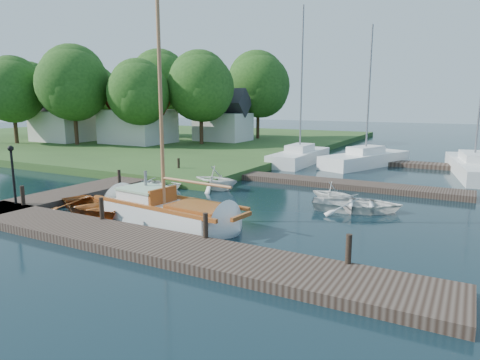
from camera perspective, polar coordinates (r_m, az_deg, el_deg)
The scene contains 32 objects.
ground at distance 18.57m, azimuth 0.00°, elevation -3.64°, with size 160.00×160.00×0.00m, color black.
near_dock at distance 13.78m, azimuth -12.18°, elevation -8.32°, with size 18.00×2.20×0.30m, color #2E2119.
left_dock at distance 24.76m, azimuth -14.17°, elevation -0.02°, with size 2.20×18.00×0.30m, color #2E2119.
far_dock at distance 23.68m, azimuth 11.87°, elevation -0.40°, with size 14.00×1.60×0.30m, color #2E2119.
shore at distance 52.82m, azimuth -15.47°, elevation 5.49°, with size 50.00×40.00×0.50m, color #2D4A1F.
mooring_post_0 at distance 19.80m, azimuth -26.99°, elevation -1.84°, with size 0.16×0.16×0.80m, color black.
mooring_post_1 at distance 16.34m, azimuth -17.97°, elevation -3.62°, with size 0.16×0.16×0.80m, color black.
mooring_post_2 at distance 13.51m, azimuth -4.62°, elevation -6.06°, with size 0.16×0.16×0.80m, color black.
mooring_post_3 at distance 11.77m, azimuth 14.28°, elevation -8.90°, with size 0.16×0.16×0.80m, color black.
mooring_post_4 at distance 22.56m, azimuth -15.80°, elevation 0.31°, with size 0.16×0.16×0.80m, color black.
mooring_post_5 at distance 26.31m, azimuth -8.19°, elevation 2.01°, with size 0.16×0.16×0.80m, color black.
lamp_post at distance 20.01m, azimuth -28.08°, elevation 1.60°, with size 0.24×0.24×2.44m.
sailboat at distance 16.42m, azimuth -9.15°, elevation -4.44°, with size 7.32×2.75×9.83m.
dinghy at distance 18.62m, azimuth -19.12°, elevation -2.95°, with size 2.72×3.81×0.79m, color #924215.
tender_a at distance 22.86m, azimuth -11.58°, elevation -0.34°, with size 2.21×3.09×0.64m, color white.
tender_b at distance 22.10m, azimuth -3.23°, elevation 0.40°, with size 2.18×2.53×1.33m, color white.
tender_c at distance 18.53m, azimuth 15.32°, elevation -2.86°, with size 2.61×3.65×0.76m, color white.
tender_d at distance 19.73m, azimuth 12.28°, elevation -1.47°, with size 1.72×1.99×1.05m, color white.
marina_boat_0 at distance 31.67m, azimuth 7.96°, elevation 3.23°, with size 2.21×7.46×11.05m.
marina_boat_1 at distance 31.33m, azimuth 16.38°, elevation 2.80°, with size 4.99×8.02×9.56m.
marina_boat_3 at distance 30.16m, azimuth 28.73°, elevation 1.67°, with size 3.75×9.79×13.07m.
house_a at distance 42.82m, azimuth -13.47°, elevation 8.13°, with size 6.30×5.00×6.29m.
house_b at distance 47.26m, azimuth -22.41°, elevation 7.60°, with size 5.77×4.50×5.79m.
house_c at distance 44.10m, azimuth -2.28°, elevation 7.97°, with size 5.25×4.00×5.28m.
tree_0 at distance 46.49m, azimuth -28.06°, elevation 10.54°, with size 6.12×6.07×8.28m.
tree_1 at distance 42.93m, azimuth -21.33°, elevation 11.89°, with size 6.70×6.70×9.20m.
tree_2 at distance 40.01m, azimuth -13.34°, elevation 11.27°, with size 5.83×5.75×7.82m.
tree_3 at distance 40.74m, azimuth -5.23°, elevation 12.27°, with size 6.41×6.38×8.74m.
tree_4 at distance 48.73m, azimuth -10.58°, elevation 12.51°, with size 7.01×7.01×9.66m.
tree_5 at distance 52.71m, azimuth -18.84°, elevation 10.93°, with size 6.00×5.94×8.10m.
tree_6 at distance 54.84m, azimuth -26.31°, elevation 10.61°, with size 6.24×6.20×8.46m.
tree_7 at distance 46.69m, azimuth 2.47°, elevation 12.56°, with size 6.83×6.83×9.38m.
Camera 1 is at (8.63, -15.80, 4.55)m, focal length 32.00 mm.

